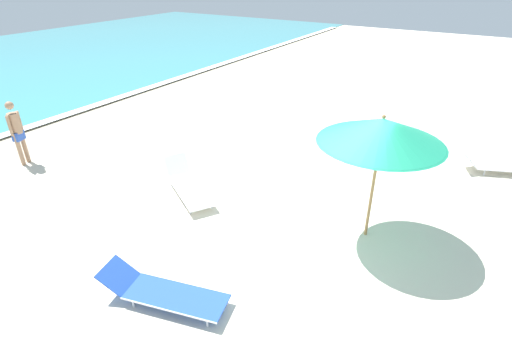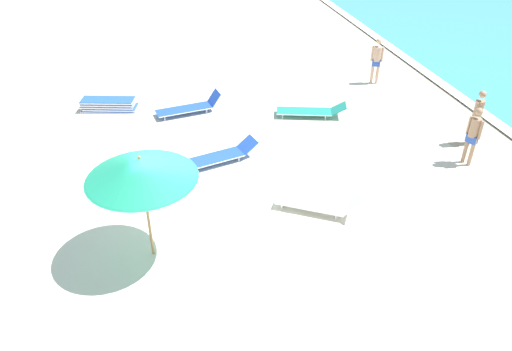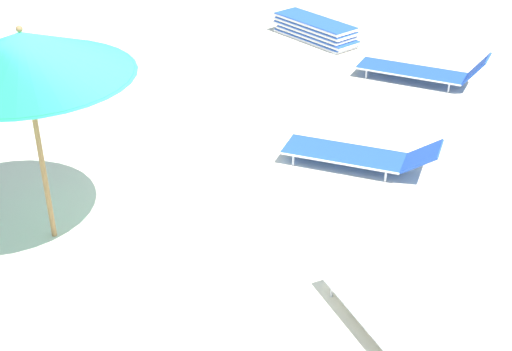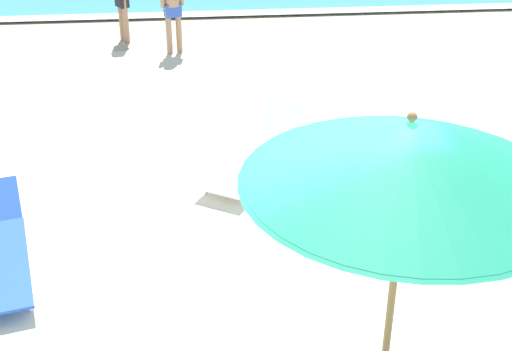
{
  "view_description": "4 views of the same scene",
  "coord_description": "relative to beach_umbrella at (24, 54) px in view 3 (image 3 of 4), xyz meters",
  "views": [
    {
      "loc": [
        -5.85,
        -2.58,
        4.92
      ],
      "look_at": [
        0.66,
        1.42,
        0.82
      ],
      "focal_mm": 28.0,
      "sensor_mm": 36.0,
      "label": 1
    },
    {
      "loc": [
        9.69,
        -0.78,
        7.67
      ],
      "look_at": [
        -0.11,
        1.63,
        1.0
      ],
      "focal_mm": 35.0,
      "sensor_mm": 36.0,
      "label": 2
    },
    {
      "loc": [
        5.38,
        4.89,
        4.84
      ],
      "look_at": [
        -0.09,
        1.16,
        1.02
      ],
      "focal_mm": 50.0,
      "sensor_mm": 36.0,
      "label": 3
    },
    {
      "loc": [
        -0.45,
        -5.17,
        4.4
      ],
      "look_at": [
        0.21,
        1.69,
        0.68
      ],
      "focal_mm": 50.0,
      "sensor_mm": 36.0,
      "label": 4
    }
  ],
  "objects": [
    {
      "name": "sun_lounger_mid_beach_solo",
      "position": [
        -0.61,
        4.17,
        -2.04
      ],
      "size": [
        1.62,
        2.11,
        0.62
      ],
      "rotation": [
        0.0,
        0.0,
        -0.55
      ],
      "color": "white",
      "rests_on": "ground_plane"
    },
    {
      "name": "lounger_stack",
      "position": [
        -7.78,
        -0.95,
        -2.06
      ],
      "size": [
        1.11,
        2.03,
        0.41
      ],
      "rotation": [
        0.0,
        0.0,
        -0.27
      ],
      "color": "blue",
      "rests_on": "ground_plane"
    },
    {
      "name": "sun_lounger_near_water_right",
      "position": [
        -6.9,
        1.74,
        -2.04
      ],
      "size": [
        0.94,
        2.28,
        0.63
      ],
      "rotation": [
        0.0,
        0.0,
        0.15
      ],
      "color": "blue",
      "rests_on": "ground_plane"
    },
    {
      "name": "sun_lounger_under_umbrella",
      "position": [
        -3.52,
        2.23,
        -2.05
      ],
      "size": [
        1.09,
        2.21,
        0.5
      ],
      "rotation": [
        0.0,
        0.0,
        0.24
      ],
      "color": "blue",
      "rests_on": "ground_plane"
    },
    {
      "name": "beach_umbrella",
      "position": [
        0.0,
        0.0,
        0.0
      ],
      "size": [
        2.31,
        2.31,
        2.57
      ],
      "color": "#9E7547",
      "rests_on": "ground_plane"
    },
    {
      "name": "ground_plane",
      "position": [
        -0.97,
        1.03,
        -2.34
      ],
      "size": [
        60.0,
        60.0,
        0.16
      ],
      "color": "beige"
    }
  ]
}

